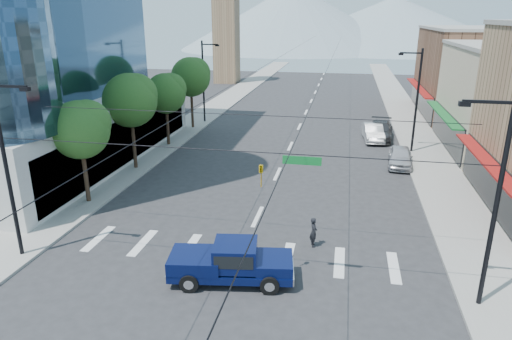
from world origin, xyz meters
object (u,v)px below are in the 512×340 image
object	(u,v)px
pickup_truck	(231,261)
parked_car_near	(400,157)
parked_car_mid	(373,133)
parked_car_far	(380,131)
pedestrian	(314,232)

from	to	relation	value
pickup_truck	parked_car_near	bearing A→B (deg)	55.47
parked_car_mid	parked_car_far	bearing A→B (deg)	43.29
pedestrian	parked_car_far	size ratio (longest dim) A/B	0.28
pickup_truck	pedestrian	bearing A→B (deg)	41.36
pedestrian	parked_car_far	world-z (taller)	parked_car_far
parked_car_far	parked_car_mid	bearing A→B (deg)	-126.10
parked_car_near	pickup_truck	bearing A→B (deg)	-111.31
parked_car_near	parked_car_mid	distance (m)	7.89
pedestrian	pickup_truck	bearing A→B (deg)	124.15
parked_car_mid	pedestrian	bearing A→B (deg)	-105.13
pedestrian	parked_car_mid	xyz separation A→B (m)	(4.02, 22.59, 0.00)
pedestrian	parked_car_mid	distance (m)	22.94
pickup_truck	pedestrian	world-z (taller)	pickup_truck
pickup_truck	parked_car_far	size ratio (longest dim) A/B	1.01
parked_car_near	parked_car_far	bearing A→B (deg)	102.20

